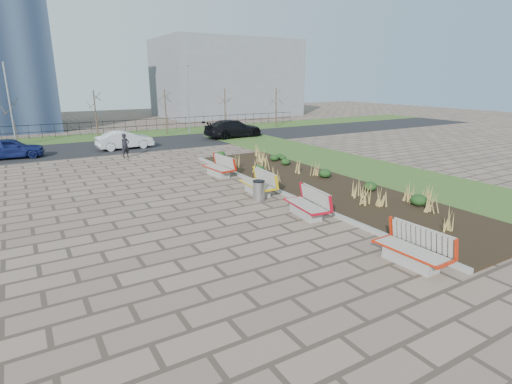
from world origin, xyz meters
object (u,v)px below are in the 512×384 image
pedestrian (125,146)px  car_silver (125,140)px  bench_c (257,183)px  bench_d (218,167)px  lamp_east (188,100)px  bench_a (411,248)px  car_blue (10,148)px  bench_b (306,204)px  car_black (233,129)px  litter_bin (259,191)px  lamp_west (10,105)px

pedestrian → car_silver: bearing=58.3°
bench_c → pedestrian: 12.01m
bench_d → pedestrian: pedestrian is taller
bench_d → lamp_east: bearing=68.8°
bench_a → bench_d: size_ratio=1.00×
pedestrian → car_blue: size_ratio=0.41×
bench_a → bench_b: bearing=87.8°
bench_d → pedestrian: 8.18m
car_blue → lamp_east: 15.55m
car_silver → car_black: bearing=-86.6°
bench_a → bench_b: size_ratio=1.00×
bench_c → lamp_east: bearing=80.6°
bench_b → car_black: bearing=76.8°
car_silver → litter_bin: bearing=-177.7°
bench_a → car_blue: (-9.35, 23.26, 0.18)m
bench_d → lamp_west: bearing=114.1°
bench_a → lamp_west: size_ratio=0.35×
car_silver → bench_b: bearing=-177.0°
bench_b → car_black: 21.07m
litter_bin → bench_d: bearing=84.4°
car_black → lamp_west: lamp_west is taller
pedestrian → car_silver: 3.50m
pedestrian → lamp_west: bearing=104.9°
bench_b → lamp_east: (5.00, 24.08, 2.54)m
bench_b → litter_bin: 2.60m
bench_d → car_blue: size_ratio=0.54×
bench_a → pedestrian: pedestrian is taller
car_blue → bench_c: bearing=-143.8°
car_black → lamp_west: bearing=71.0°
car_blue → litter_bin: bearing=-146.6°
bench_d → lamp_east: (5.00, 16.58, 2.54)m
car_silver → lamp_west: (-6.82, 5.54, 2.37)m
lamp_east → car_blue: bearing=-159.0°
bench_a → bench_c: size_ratio=1.00×
car_blue → lamp_east: (14.35, 5.52, 2.36)m
bench_c → litter_bin: bearing=-113.1°
car_blue → lamp_west: (0.35, 5.52, 2.36)m
bench_d → bench_a: bearing=-94.4°
bench_c → car_blue: (-9.35, 15.07, 0.18)m
bench_d → car_black: bearing=54.5°
pedestrian → car_blue: bearing=132.7°
pedestrian → litter_bin: bearing=-98.1°
car_silver → pedestrian: bearing=163.7°
bench_d → pedestrian: (-2.94, 7.63, 0.28)m
litter_bin → pedestrian: (-2.46, 12.58, 0.35)m
car_blue → car_silver: size_ratio=0.97×
litter_bin → lamp_west: (-8.51, 21.53, 2.61)m
bench_c → car_black: (7.36, 16.24, 0.28)m
bench_c → bench_d: size_ratio=1.00×
bench_b → car_silver: car_silver is taller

